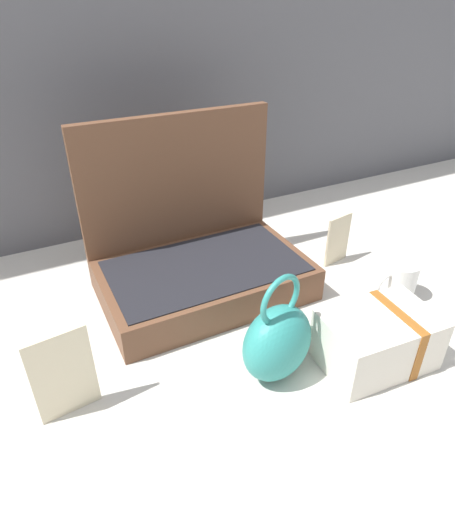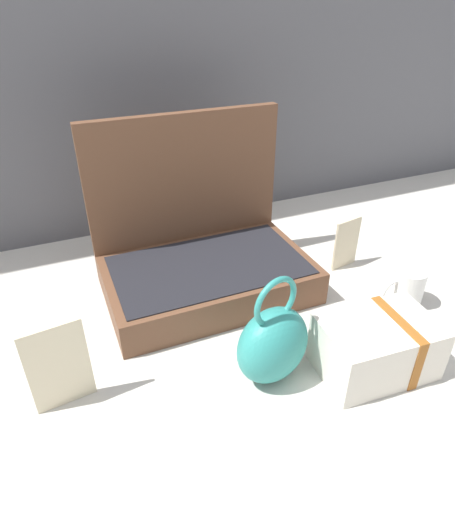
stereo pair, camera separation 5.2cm
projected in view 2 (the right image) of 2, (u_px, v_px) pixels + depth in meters
ground_plane at (220, 324)px, 1.02m from camera, size 6.00×6.00×0.00m
open_suitcase at (203, 255)px, 1.11m from camera, size 0.50×0.32×0.41m
teal_pouch_handbag at (273, 343)px, 0.84m from camera, size 0.18×0.15×0.23m
cream_toiletry_bag at (378, 346)px, 0.87m from camera, size 0.23×0.16×0.12m
coffee_mug at (406, 288)px, 1.06m from camera, size 0.11×0.08×0.10m
info_card_left at (59, 367)px, 0.78m from camera, size 0.11×0.02×0.18m
poster_card_right at (346, 244)px, 1.19m from camera, size 0.09×0.02×0.14m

